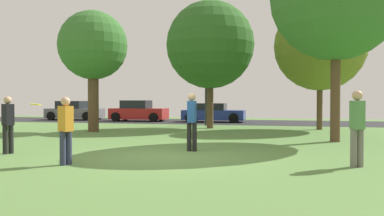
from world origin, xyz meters
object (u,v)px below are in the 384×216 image
Objects in this scene: person_thrower at (66,128)px; frisbee_disc at (36,104)px; birch_tree_lone at (93,46)px; parked_car_blue at (213,113)px; oak_tree_left at (320,45)px; maple_tree_far at (210,45)px; person_catcher at (8,122)px; parked_car_red at (138,112)px; street_lamp_post at (206,87)px; person_bystander at (192,119)px; person_walking at (357,124)px; parked_car_grey at (74,111)px.

person_thrower is 4.80× the size of frisbee_disc.
birch_tree_lone is 1.36× the size of parked_car_blue.
oak_tree_left is at bearing -92.88° from person_thrower.
maple_tree_far reaches higher than person_catcher.
maple_tree_far is 1.70× the size of parked_car_red.
street_lamp_post is (4.44, 5.38, -1.82)m from birch_tree_lone.
person_thrower is (-6.81, -12.39, -3.42)m from oak_tree_left.
oak_tree_left is 1.65× the size of parked_car_red.
person_bystander is 14.93m from parked_car_blue.
person_bystander is 16.39m from parked_car_red.
maple_tree_far reaches higher than person_walking.
street_lamp_post is at bearing 107.04° from maple_tree_far.
parked_car_blue is (2.93, 16.50, -0.29)m from person_catcher.
person_bystander reaches higher than parked_car_red.
parked_car_red reaches higher than frisbee_disc.
person_catcher is at bearing -80.22° from birch_tree_lone.
birch_tree_lone is 8.86m from frisbee_disc.
maple_tree_far is 12.04m from frisbee_disc.
person_catcher is 16.52m from parked_car_red.
birch_tree_lone is 9.97m from person_thrower.
frisbee_disc is (-8.02, -11.80, -2.89)m from oak_tree_left.
street_lamp_post is at bearing 7.32° from person_bystander.
person_walking is (9.14, 0.01, 0.07)m from person_catcher.
parked_car_blue is (10.84, -0.38, -0.05)m from parked_car_grey.
person_walking is at bearing -54.54° from parked_car_red.
parked_car_red is at bearing 97.75° from birch_tree_lone.
parked_car_blue is (-6.47, 5.37, -3.69)m from oak_tree_left.
person_thrower is at bearing -92.39° from street_lamp_post.
parked_car_grey is at bearing 161.63° from oak_tree_left.
maple_tree_far is at bearing 78.05° from frisbee_disc.
maple_tree_far is at bearing 10.81° from person_walking.
person_thrower is at bearing -25.91° from frisbee_disc.
frisbee_disc is 0.08× the size of parked_car_grey.
person_catcher reaches higher than frisbee_disc.
parked_car_blue is (5.42, 0.17, -0.08)m from parked_car_red.
oak_tree_left is 3.84× the size of person_bystander.
street_lamp_post reaches higher than person_bystander.
frisbee_disc is 0.08× the size of parked_car_blue.
person_walking is at bearing -63.47° from maple_tree_far.
birch_tree_lone reaches higher than parked_car_red.
person_thrower is 2.88m from person_catcher.
person_bystander is (2.32, 2.97, 0.08)m from person_thrower.
person_thrower is at bearing 85.20° from person_walking.
frisbee_disc is 19.86m from parked_car_grey.
parked_car_grey reaches higher than frisbee_disc.
person_walking is 0.41× the size of parked_car_blue.
maple_tree_far is 13.75m from parked_car_grey.
maple_tree_far reaches higher than parked_car_red.
birch_tree_lone reaches higher than person_walking.
parked_car_blue is at bearing 6.00° from person_bystander.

